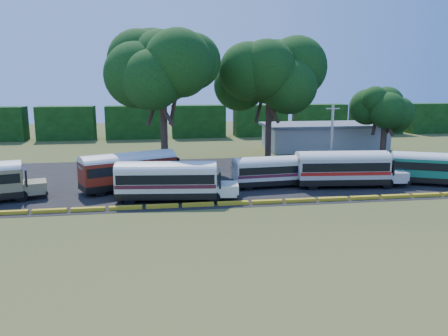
{
  "coord_description": "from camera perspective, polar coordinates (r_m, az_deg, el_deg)",
  "views": [
    {
      "loc": [
        -7.71,
        -34.54,
        10.4
      ],
      "look_at": [
        -1.51,
        6.0,
        2.25
      ],
      "focal_mm": 35.0,
      "sensor_mm": 36.0,
      "label": 1
    }
  ],
  "objects": [
    {
      "name": "terminal_building",
      "position": [
        69.98,
        12.96,
        4.09
      ],
      "size": [
        19.0,
        9.0,
        4.0
      ],
      "color": "#B9B5A9",
      "rests_on": "ground"
    },
    {
      "name": "utility_pole",
      "position": [
        51.01,
        13.88,
        3.73
      ],
      "size": [
        1.6,
        0.3,
        7.82
      ],
      "color": "#99958B",
      "rests_on": "ground"
    },
    {
      "name": "bus_white_blue",
      "position": [
        47.85,
        16.52,
        0.34
      ],
      "size": [
        9.6,
        4.29,
        3.07
      ],
      "rotation": [
        0.0,
        0.0,
        0.22
      ],
      "color": "black",
      "rests_on": "ground"
    },
    {
      "name": "treeline_backdrop",
      "position": [
        83.23,
        -3.37,
        6.12
      ],
      "size": [
        130.0,
        4.0,
        6.0
      ],
      "color": "black",
      "rests_on": "ground"
    },
    {
      "name": "curb",
      "position": [
        37.79,
        3.41,
        -4.52
      ],
      "size": [
        53.7,
        0.45,
        0.3
      ],
      "color": "gold",
      "rests_on": "ground"
    },
    {
      "name": "tree_center",
      "position": [
        58.35,
        5.96,
        12.03
      ],
      "size": [
        10.51,
        10.51,
        15.17
      ],
      "color": "#38251C",
      "rests_on": "ground"
    },
    {
      "name": "tree_west",
      "position": [
        50.72,
        -8.05,
        12.94
      ],
      "size": [
        11.08,
        11.08,
        16.12
      ],
      "color": "#38251C",
      "rests_on": "ground"
    },
    {
      "name": "bus_teal",
      "position": [
        49.33,
        26.04,
        0.16
      ],
      "size": [
        10.17,
        6.42,
        3.31
      ],
      "rotation": [
        0.0,
        0.0,
        -0.43
      ],
      "color": "black",
      "rests_on": "ground"
    },
    {
      "name": "bus_cream_east",
      "position": [
        43.83,
        6.49,
        -0.22
      ],
      "size": [
        9.56,
        3.08,
        3.09
      ],
      "rotation": [
        0.0,
        0.0,
        0.08
      ],
      "color": "black",
      "rests_on": "ground"
    },
    {
      "name": "ground",
      "position": [
        36.89,
        3.74,
        -5.16
      ],
      "size": [
        160.0,
        160.0,
        0.0
      ],
      "primitive_type": "plane",
      "color": "#384A18",
      "rests_on": "ground"
    },
    {
      "name": "bus_white_red",
      "position": [
        45.09,
        15.42,
        0.16
      ],
      "size": [
        11.24,
        3.73,
        3.63
      ],
      "rotation": [
        0.0,
        0.0,
        -0.09
      ],
      "color": "black",
      "rests_on": "ground"
    },
    {
      "name": "bus_red",
      "position": [
        43.41,
        -12.05,
        -0.03
      ],
      "size": [
        11.31,
        6.92,
        3.66
      ],
      "rotation": [
        0.0,
        0.0,
        0.41
      ],
      "color": "black",
      "rests_on": "ground"
    },
    {
      "name": "asphalt_strip",
      "position": [
        48.48,
        1.86,
        -1.14
      ],
      "size": [
        64.0,
        24.0,
        0.02
      ],
      "primitive_type": "cube",
      "color": "black",
      "rests_on": "ground"
    },
    {
      "name": "tree_east",
      "position": [
        63.4,
        20.39,
        7.74
      ],
      "size": [
        6.36,
        6.36,
        9.74
      ],
      "color": "#38251C",
      "rests_on": "ground"
    },
    {
      "name": "bus_cream_west",
      "position": [
        38.68,
        -7.15,
        -1.4
      ],
      "size": [
        10.97,
        3.86,
        3.53
      ],
      "rotation": [
        0.0,
        0.0,
        -0.11
      ],
      "color": "black",
      "rests_on": "ground"
    }
  ]
}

